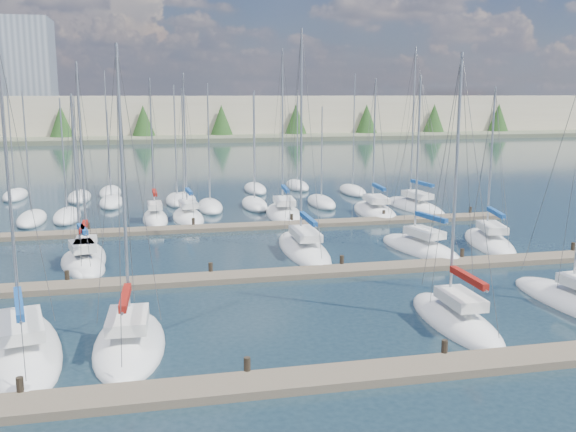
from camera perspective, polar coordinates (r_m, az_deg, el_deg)
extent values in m
plane|color=#1D303B|center=(80.47, -7.04, 3.21)|extent=(400.00, 400.00, 0.00)
cube|color=#6B5E4C|center=(24.92, 6.09, -13.89)|extent=(44.00, 1.80, 0.35)
cylinder|color=#2D261C|center=(25.01, -22.68, -14.24)|extent=(0.26, 0.26, 1.10)
cylinder|color=#2D261C|center=(24.80, -3.65, -13.60)|extent=(0.26, 0.26, 1.10)
cylinder|color=#2D261C|center=(27.06, 13.72, -11.75)|extent=(0.26, 0.26, 1.10)
cube|color=#6B5E4C|center=(37.65, -0.65, -5.20)|extent=(44.00, 1.80, 0.35)
cylinder|color=#2D261C|center=(38.04, -19.02, -5.41)|extent=(0.26, 0.26, 1.10)
cylinder|color=#2D261C|center=(37.90, -6.89, -4.94)|extent=(0.26, 0.26, 1.10)
cylinder|color=#2D261C|center=(39.41, 4.80, -4.28)|extent=(0.26, 0.26, 1.10)
cylinder|color=#2D261C|center=(42.41, 15.20, -3.54)|extent=(0.26, 0.26, 1.10)
cylinder|color=#2D261C|center=(46.60, 23.98, -2.83)|extent=(0.26, 0.26, 1.10)
cube|color=#6B5E4C|center=(51.04, -3.85, -0.95)|extent=(44.00, 1.80, 0.35)
cylinder|color=#2D261C|center=(51.58, -17.30, -1.13)|extent=(0.26, 0.26, 1.10)
cylinder|color=#2D261C|center=(51.47, -8.41, -0.77)|extent=(0.26, 0.26, 1.10)
cylinder|color=#2D261C|center=(52.60, 0.32, -0.41)|extent=(0.26, 0.26, 1.10)
cylinder|color=#2D261C|center=(54.88, 8.49, -0.05)|extent=(0.26, 0.26, 1.10)
cylinder|color=#2D261C|center=(58.18, 15.88, 0.27)|extent=(0.26, 0.26, 1.10)
ellipsoid|color=white|center=(56.51, -0.39, 0.12)|extent=(3.76, 9.22, 1.60)
cube|color=maroon|center=(56.51, -0.39, 0.12)|extent=(1.92, 4.43, 0.12)
cube|color=silver|center=(55.84, -0.34, 1.35)|extent=(1.91, 3.28, 0.50)
cylinder|color=#9EA0A5|center=(56.31, -0.49, 7.93)|extent=(0.14, 0.14, 13.20)
cylinder|color=#9EA0A5|center=(54.98, -0.24, 2.31)|extent=(0.42, 3.77, 0.10)
cube|color=navy|center=(54.96, -0.24, 2.43)|extent=(0.60, 3.49, 0.30)
ellipsoid|color=white|center=(28.45, -13.89, -11.15)|extent=(3.30, 8.06, 1.60)
cube|color=silver|center=(27.63, -14.07, -8.95)|extent=(1.75, 2.84, 0.50)
cylinder|color=#9EA0A5|center=(27.34, -14.45, 2.63)|extent=(0.14, 0.14, 11.42)
cylinder|color=#9EA0A5|center=(26.69, -14.27, -7.29)|extent=(0.24, 3.33, 0.10)
cube|color=maroon|center=(26.66, -14.28, -7.04)|extent=(0.43, 3.08, 0.30)
ellipsoid|color=white|center=(61.09, 11.15, 0.73)|extent=(3.90, 9.90, 1.60)
cube|color=black|center=(61.09, 11.15, 0.73)|extent=(1.98, 4.77, 0.12)
cube|color=silver|center=(60.47, 11.42, 1.86)|extent=(1.92, 3.53, 0.50)
cylinder|color=#9EA0A5|center=(60.91, 11.06, 8.17)|extent=(0.14, 0.14, 13.67)
cylinder|color=#9EA0A5|center=(59.66, 11.83, 2.75)|extent=(0.56, 4.04, 0.10)
cube|color=navy|center=(59.65, 11.84, 2.86)|extent=(0.72, 3.74, 0.30)
ellipsoid|color=white|center=(43.62, 1.38, -3.10)|extent=(3.02, 10.47, 1.60)
cube|color=silver|center=(42.83, 1.55, -1.57)|extent=(1.62, 3.68, 0.50)
cylinder|color=#9EA0A5|center=(43.23, 1.19, 7.35)|extent=(0.14, 0.14, 13.65)
cylinder|color=#9EA0A5|center=(41.82, 1.81, -0.41)|extent=(0.18, 4.38, 0.10)
cube|color=navy|center=(41.80, 1.81, -0.25)|extent=(0.37, 4.03, 0.30)
ellipsoid|color=white|center=(29.27, -22.53, -11.05)|extent=(5.02, 10.30, 1.60)
cube|color=maroon|center=(29.27, -22.53, -11.05)|extent=(2.53, 4.97, 0.12)
cube|color=silver|center=(28.36, -22.68, -8.96)|extent=(2.36, 3.73, 0.50)
cylinder|color=#9EA0A5|center=(28.35, -23.58, 2.49)|extent=(0.14, 0.14, 11.56)
cylinder|color=#9EA0A5|center=(27.28, -22.79, -7.42)|extent=(0.95, 4.08, 0.10)
cube|color=navy|center=(27.25, -22.81, -7.18)|extent=(1.08, 3.80, 0.30)
ellipsoid|color=white|center=(55.41, -8.86, -0.22)|extent=(3.03, 7.00, 1.60)
cube|color=silver|center=(54.85, -8.85, 1.05)|extent=(1.55, 2.49, 0.50)
cylinder|color=#9EA0A5|center=(55.09, -9.15, 6.66)|extent=(0.14, 0.14, 11.14)
cylinder|color=#9EA0A5|center=(54.15, -8.80, 2.05)|extent=(0.33, 2.86, 0.10)
cube|color=navy|center=(54.13, -8.80, 2.17)|extent=(0.51, 2.65, 0.30)
ellipsoid|color=white|center=(42.77, -17.41, -3.89)|extent=(2.34, 8.04, 1.60)
cube|color=maroon|center=(42.77, -17.41, -3.89)|extent=(1.22, 3.86, 0.12)
cube|color=silver|center=(42.08, -17.55, -2.31)|extent=(1.27, 2.82, 0.50)
cylinder|color=#9EA0A5|center=(42.27, -17.86, 5.20)|extent=(0.14, 0.14, 11.37)
cylinder|color=#9EA0A5|center=(41.24, -17.70, -1.09)|extent=(0.13, 3.37, 0.10)
cube|color=maroon|center=(41.21, -17.71, -0.92)|extent=(0.33, 3.10, 0.30)
ellipsoid|color=white|center=(31.24, 14.63, -9.17)|extent=(2.52, 7.97, 1.60)
cube|color=maroon|center=(31.24, 14.63, -9.17)|extent=(1.31, 3.82, 0.12)
cube|color=silver|center=(30.49, 15.08, -7.11)|extent=(1.38, 2.79, 0.50)
cylinder|color=#9EA0A5|center=(30.23, 14.69, 3.21)|extent=(0.14, 0.14, 11.24)
cylinder|color=#9EA0A5|center=(29.65, 15.74, -5.54)|extent=(0.12, 3.34, 0.10)
cube|color=maroon|center=(29.62, 15.75, -5.31)|extent=(0.31, 3.07, 0.30)
ellipsoid|color=white|center=(58.04, 7.70, 0.31)|extent=(3.68, 8.96, 1.60)
cube|color=silver|center=(57.40, 7.85, 1.51)|extent=(1.91, 3.18, 0.50)
cylinder|color=#9EA0A5|center=(57.90, 7.67, 6.72)|extent=(0.14, 0.14, 10.78)
cylinder|color=#9EA0A5|center=(56.58, 8.08, 2.44)|extent=(0.35, 3.68, 0.10)
cube|color=navy|center=(56.56, 8.08, 2.56)|extent=(0.53, 3.40, 0.30)
ellipsoid|color=white|center=(44.72, 11.65, -2.97)|extent=(4.40, 8.61, 1.60)
cube|color=black|center=(44.72, 11.65, -2.97)|extent=(2.22, 4.15, 0.12)
cube|color=silver|center=(44.12, 12.03, -1.45)|extent=(2.06, 3.13, 0.50)
cylinder|color=#9EA0A5|center=(44.19, 11.46, 5.27)|extent=(0.14, 0.14, 10.66)
cylinder|color=#9EA0A5|center=(43.40, 12.60, -0.26)|extent=(0.84, 3.39, 0.10)
cube|color=navy|center=(43.37, 12.60, -0.10)|extent=(0.98, 3.17, 0.30)
ellipsoid|color=white|center=(55.29, -11.72, -0.35)|extent=(2.28, 6.87, 1.60)
cube|color=black|center=(55.29, -11.72, -0.35)|extent=(1.18, 3.30, 0.12)
cube|color=silver|center=(54.72, -11.75, 0.92)|extent=(1.21, 2.42, 0.50)
cylinder|color=#9EA0A5|center=(54.98, -12.00, 6.32)|extent=(0.14, 0.14, 10.70)
cylinder|color=#9EA0A5|center=(54.02, -11.77, 1.92)|extent=(0.20, 2.86, 0.10)
cube|color=maroon|center=(54.00, -11.77, 2.05)|extent=(0.39, 2.64, 0.30)
ellipsoid|color=white|center=(47.66, 17.44, -2.40)|extent=(4.33, 8.77, 1.60)
cube|color=silver|center=(47.00, 17.68, -0.97)|extent=(2.02, 3.18, 0.50)
cylinder|color=#9EA0A5|center=(47.35, 17.61, 4.90)|extent=(0.14, 0.14, 9.94)
cylinder|color=#9EA0A5|center=(46.18, 18.00, 0.13)|extent=(0.85, 3.47, 0.10)
cube|color=navy|center=(46.16, 18.01, 0.28)|extent=(0.98, 3.24, 0.30)
ellipsoid|color=white|center=(41.87, -17.79, -4.22)|extent=(3.97, 6.92, 1.60)
cube|color=black|center=(41.87, -17.79, -4.22)|extent=(2.00, 3.35, 0.12)
cube|color=silver|center=(41.25, -17.82, -2.59)|extent=(1.87, 2.54, 0.50)
cylinder|color=#9EA0A5|center=(41.32, -18.35, 3.71)|extent=(0.14, 0.14, 9.44)
cylinder|color=#9EA0A5|center=(40.52, -17.79, -1.30)|extent=(0.75, 2.68, 0.10)
cube|color=navy|center=(40.50, -17.80, -1.13)|extent=(0.89, 2.52, 0.30)
cylinder|color=#9EA0A5|center=(70.73, -23.44, 6.66)|extent=(0.12, 0.12, 11.20)
ellipsoid|color=white|center=(71.36, -23.07, 1.66)|extent=(2.20, 6.40, 1.40)
cylinder|color=#9EA0A5|center=(63.14, -9.31, 6.53)|extent=(0.12, 0.12, 10.14)
ellipsoid|color=white|center=(63.81, -9.16, 1.40)|extent=(2.20, 6.40, 1.40)
cylinder|color=#9EA0A5|center=(62.89, -9.98, 6.65)|extent=(0.12, 0.12, 10.49)
ellipsoid|color=white|center=(63.57, -9.81, 1.35)|extent=(2.20, 6.40, 1.40)
cylinder|color=#9EA0A5|center=(72.01, 0.84, 7.15)|extent=(0.12, 0.12, 10.06)
ellipsoid|color=white|center=(72.60, 0.83, 2.67)|extent=(2.20, 6.40, 1.40)
cylinder|color=#9EA0A5|center=(67.31, -18.31, 6.07)|extent=(0.12, 0.12, 9.39)
ellipsoid|color=white|center=(67.91, -18.05, 1.57)|extent=(2.20, 6.40, 1.40)
cylinder|color=#9EA0A5|center=(56.65, -22.21, 5.25)|extent=(0.12, 0.12, 9.85)
ellipsoid|color=white|center=(57.38, -21.81, -0.29)|extent=(2.20, 6.40, 1.40)
cylinder|color=#9EA0A5|center=(56.90, -19.35, 5.18)|extent=(0.12, 0.12, 9.30)
ellipsoid|color=white|center=(57.61, -19.03, -0.07)|extent=(2.20, 6.40, 1.40)
cylinder|color=#9EA0A5|center=(68.36, 5.87, 7.58)|extent=(0.12, 0.12, 11.68)
ellipsoid|color=white|center=(69.02, 5.77, 2.19)|extent=(2.20, 6.40, 1.40)
cylinder|color=#9EA0A5|center=(59.73, -3.05, 6.24)|extent=(0.12, 0.12, 9.76)
ellipsoid|color=white|center=(60.42, -3.00, 1.00)|extent=(2.20, 6.40, 1.40)
cylinder|color=#9EA0A5|center=(69.56, -15.78, 7.40)|extent=(0.12, 0.12, 11.95)
ellipsoid|color=white|center=(70.22, -15.50, 2.00)|extent=(2.20, 6.40, 1.40)
cylinder|color=#9EA0A5|center=(60.91, 3.02, 5.71)|extent=(0.12, 0.12, 8.46)
ellipsoid|color=white|center=(61.53, 2.98, 1.18)|extent=(2.20, 6.40, 1.40)
cylinder|color=#9EA0A5|center=(63.25, -15.63, 5.36)|extent=(0.12, 0.12, 8.12)
ellipsoid|color=white|center=(63.84, -15.41, 1.15)|extent=(2.20, 6.40, 1.40)
cylinder|color=#9EA0A5|center=(69.60, -2.98, 6.99)|extent=(0.12, 0.12, 10.00)
ellipsoid|color=white|center=(70.21, -2.94, 2.38)|extent=(2.20, 6.40, 1.40)
cylinder|color=#9EA0A5|center=(58.82, -7.06, 6.48)|extent=(0.12, 0.12, 10.54)
ellipsoid|color=white|center=(59.55, -6.93, 0.79)|extent=(2.20, 6.40, 1.40)
cube|color=#666B51|center=(169.89, -9.94, 7.28)|extent=(400.00, 60.00, 1.00)
cube|color=beige|center=(160.47, -6.22, 8.78)|extent=(200.00, 12.00, 10.00)
cube|color=slate|center=(187.36, -22.87, 11.36)|extent=(18.00, 15.00, 30.00)
cone|color=#284C1E|center=(153.71, -19.51, 7.77)|extent=(6.00, 6.00, 8.00)
cone|color=#284C1E|center=(152.58, -12.73, 8.11)|extent=(6.00, 6.00, 8.00)
cone|color=#284C1E|center=(153.56, -5.93, 8.33)|extent=(6.00, 6.00, 8.00)
cone|color=#284C1E|center=(156.61, 0.70, 8.43)|extent=(6.00, 6.00, 8.00)
cone|color=#284C1E|center=(161.62, 7.00, 8.43)|extent=(6.00, 6.00, 8.00)
cone|color=#284C1E|center=(168.42, 12.85, 8.33)|extent=(6.00, 6.00, 8.00)
cone|color=#284C1E|center=(176.80, 18.19, 8.17)|extent=(6.00, 6.00, 8.00)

